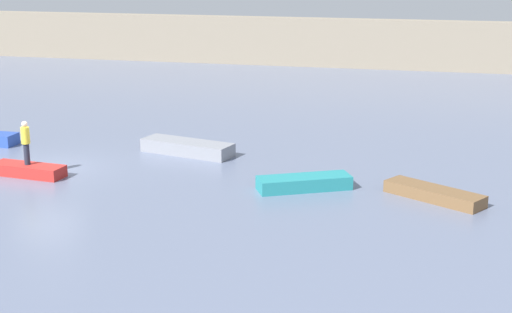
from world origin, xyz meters
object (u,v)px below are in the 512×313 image
at_px(rowboat_grey, 187,147).
at_px(rowboat_brown, 434,194).
at_px(rowboat_teal, 304,183).
at_px(person_yellow_shirt, 26,141).
at_px(rowboat_red, 28,170).

bearing_deg(rowboat_grey, rowboat_brown, -6.79).
distance_m(rowboat_teal, person_yellow_shirt, 10.51).
bearing_deg(person_yellow_shirt, rowboat_teal, 4.45).
bearing_deg(rowboat_brown, rowboat_grey, -169.51).
bearing_deg(rowboat_red, person_yellow_shirt, 95.69).
relative_size(rowboat_red, rowboat_grey, 0.73).
xyz_separation_m(rowboat_red, rowboat_grey, (4.80, 4.50, 0.05)).
bearing_deg(rowboat_teal, person_yellow_shirt, 157.19).
xyz_separation_m(rowboat_teal, rowboat_brown, (4.52, -0.10, -0.03)).
bearing_deg(rowboat_grey, rowboat_red, -123.20).
xyz_separation_m(rowboat_red, rowboat_teal, (10.42, 0.81, 0.02)).
relative_size(rowboat_grey, rowboat_brown, 1.12).
bearing_deg(rowboat_brown, rowboat_red, -146.31).
xyz_separation_m(rowboat_teal, person_yellow_shirt, (-10.42, -0.81, 1.12)).
xyz_separation_m(rowboat_brown, person_yellow_shirt, (-14.94, -0.71, 1.15)).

